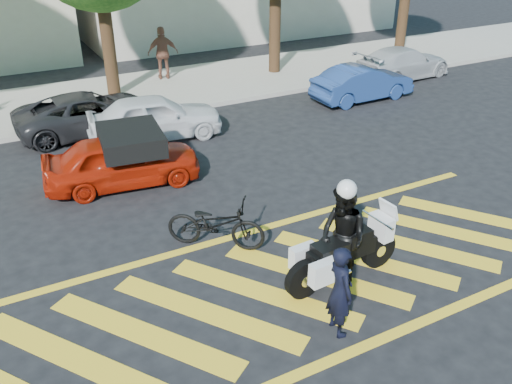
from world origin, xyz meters
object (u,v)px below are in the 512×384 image
police_motorcycle (342,254)px  officer_moto (343,237)px  parked_far_right (403,63)px  parked_mid_left (90,113)px  parked_right (362,83)px  parked_mid_right (155,117)px  officer_bike (340,291)px  bicycle (216,224)px  red_convertible (122,161)px

police_motorcycle → officer_moto: officer_moto is taller
police_motorcycle → parked_far_right: size_ratio=0.58×
parked_mid_left → parked_right: size_ratio=1.16×
parked_far_right → police_motorcycle: bearing=128.3°
police_motorcycle → parked_mid_right: size_ratio=0.64×
officer_bike → officer_moto: size_ratio=0.84×
officer_bike → parked_mid_left: officer_bike is taller
parked_mid_left → parked_far_right: size_ratio=1.02×
bicycle → police_motorcycle: bearing=-105.3°
officer_bike → parked_mid_left: bearing=15.1°
officer_bike → parked_far_right: bearing=-38.0°
parked_mid_right → parked_far_right: parked_mid_right is taller
police_motorcycle → parked_far_right: (9.91, 9.55, 0.02)m
parked_mid_left → parked_far_right: parked_far_right is taller
police_motorcycle → parked_right: parked_right is taller
bicycle → parked_mid_left: parked_mid_left is taller
bicycle → red_convertible: red_convertible is taller
officer_moto → parked_right: officer_moto is taller
officer_bike → parked_right: bearing=-32.4°
parked_right → officer_moto: bearing=138.7°
bicycle → parked_far_right: 13.63m
parked_mid_right → parked_right: size_ratio=1.04×
red_convertible → parked_right: 9.51m
bicycle → parked_right: (8.34, 6.04, 0.09)m
parked_mid_left → parked_far_right: (12.16, 0.00, 0.02)m
parked_right → parked_far_right: 3.38m
bicycle → parked_far_right: bearing=-17.8°
officer_bike → parked_mid_left: (-1.44, 10.59, -0.20)m
bicycle → parked_mid_left: bearing=44.8°
officer_moto → red_convertible: 6.15m
red_convertible → officer_bike: bearing=-159.9°
parked_far_right → officer_bike: bearing=129.0°
red_convertible → parked_right: bearing=-67.8°
officer_moto → parked_mid_left: bearing=-170.6°
officer_bike → officer_moto: 1.32m
officer_bike → officer_moto: (0.79, 1.04, 0.16)m
bicycle → red_convertible: size_ratio=0.53×
parked_mid_right → parked_far_right: (10.60, 1.40, -0.04)m
officer_moto → parked_mid_right: bearing=-179.0°
bicycle → parked_mid_left: 7.48m
police_motorcycle → red_convertible: size_ratio=0.66×
officer_moto → parked_mid_right: size_ratio=0.49×
parked_right → red_convertible: bearing=103.8°
officer_bike → parked_right: (7.64, 9.19, -0.19)m
bicycle → parked_right: bearing=-15.0°
parked_mid_right → parked_right: (7.52, -0.00, -0.05)m
officer_bike → red_convertible: officer_bike is taller
police_motorcycle → parked_far_right: 13.76m
officer_bike → red_convertible: bearing=20.3°
police_motorcycle → parked_mid_right: 8.18m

